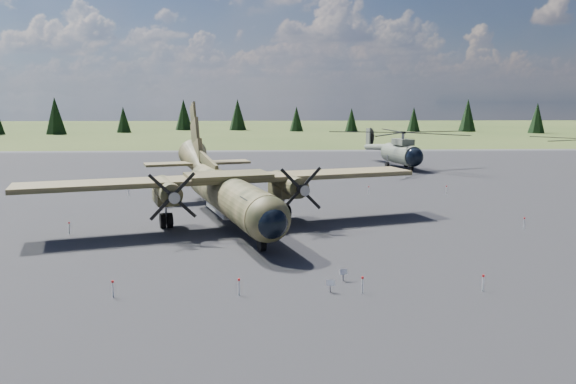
{
  "coord_description": "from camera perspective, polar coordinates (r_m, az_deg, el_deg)",
  "views": [
    {
      "loc": [
        -2.92,
        -39.56,
        9.23
      ],
      "look_at": [
        -0.87,
        2.0,
        2.57
      ],
      "focal_mm": 35.0,
      "sensor_mm": 36.0,
      "label": 1
    }
  ],
  "objects": [
    {
      "name": "helicopter_near",
      "position": [
        80.57,
        11.42,
        4.99
      ],
      "size": [
        24.31,
        26.04,
        5.26
      ],
      "rotation": [
        0.0,
        0.0,
        0.2
      ],
      "color": "#64675A",
      "rests_on": "ground"
    },
    {
      "name": "info_placard_left",
      "position": [
        27.92,
        4.34,
        -9.32
      ],
      "size": [
        0.43,
        0.23,
        0.64
      ],
      "rotation": [
        0.0,
        0.0,
        -0.14
      ],
      "color": "gray",
      "rests_on": "ground"
    },
    {
      "name": "info_placard_right",
      "position": [
        29.7,
        5.64,
        -8.21
      ],
      "size": [
        0.43,
        0.27,
        0.63
      ],
      "rotation": [
        0.0,
        0.0,
        0.26
      ],
      "color": "gray",
      "rests_on": "ground"
    },
    {
      "name": "treeline",
      "position": [
        45.33,
        -2.32,
        3.47
      ],
      "size": [
        319.5,
        314.61,
        11.0
      ],
      "color": "black",
      "rests_on": "ground"
    },
    {
      "name": "ground",
      "position": [
        40.73,
        1.36,
        -4.01
      ],
      "size": [
        500.0,
        500.0,
        0.0
      ],
      "primitive_type": "plane",
      "color": "#505C28",
      "rests_on": "ground"
    },
    {
      "name": "apron",
      "position": [
        50.5,
        0.54,
        -1.45
      ],
      "size": [
        120.0,
        120.0,
        0.04
      ],
      "primitive_type": "cube",
      "color": "#515155",
      "rests_on": "ground"
    },
    {
      "name": "transport_plane",
      "position": [
        43.64,
        -6.43,
        0.61
      ],
      "size": [
        29.6,
        26.4,
        9.89
      ],
      "rotation": [
        0.0,
        0.0,
        0.3
      ],
      "color": "#32361D",
      "rests_on": "ground"
    },
    {
      "name": "barrier_fence",
      "position": [
        40.51,
        0.72,
        -3.35
      ],
      "size": [
        33.12,
        29.62,
        0.85
      ],
      "color": "white",
      "rests_on": "ground"
    }
  ]
}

